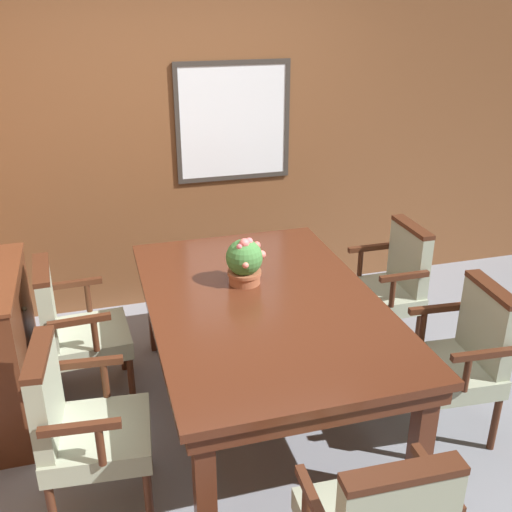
% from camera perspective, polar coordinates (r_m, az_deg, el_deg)
% --- Properties ---
extents(ground_plane, '(14.00, 14.00, 0.00)m').
position_cam_1_polar(ground_plane, '(3.58, -1.11, -16.46)').
color(ground_plane, gray).
extents(wall_back, '(7.20, 0.08, 2.45)m').
position_cam_1_polar(wall_back, '(4.59, -6.99, 10.00)').
color(wall_back, brown).
rests_on(wall_back, ground_plane).
extents(dining_table, '(1.25, 1.95, 0.75)m').
position_cam_1_polar(dining_table, '(3.36, 0.71, -5.50)').
color(dining_table, '#4C2314').
rests_on(dining_table, ground_plane).
extents(chair_left_near, '(0.53, 0.55, 0.90)m').
position_cam_1_polar(chair_left_near, '(2.98, -16.40, -15.03)').
color(chair_left_near, '#472314').
rests_on(chair_left_near, ground_plane).
extents(chair_left_far, '(0.51, 0.54, 0.90)m').
position_cam_1_polar(chair_left_far, '(3.74, -16.97, -6.47)').
color(chair_left_far, '#472314').
rests_on(chair_left_far, ground_plane).
extents(chair_right_far, '(0.49, 0.52, 0.90)m').
position_cam_1_polar(chair_right_far, '(4.19, 12.57, -2.51)').
color(chair_right_far, '#472314').
rests_on(chair_right_far, ground_plane).
extents(chair_right_near, '(0.52, 0.54, 0.90)m').
position_cam_1_polar(chair_right_near, '(3.50, 18.87, -8.97)').
color(chair_right_near, '#472314').
rests_on(chair_right_near, ground_plane).
extents(potted_plant, '(0.23, 0.23, 0.29)m').
position_cam_1_polar(potted_plant, '(3.45, -1.09, -0.52)').
color(potted_plant, '#9E5638').
rests_on(potted_plant, dining_table).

